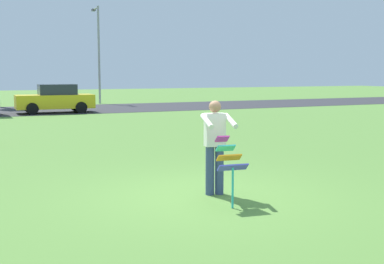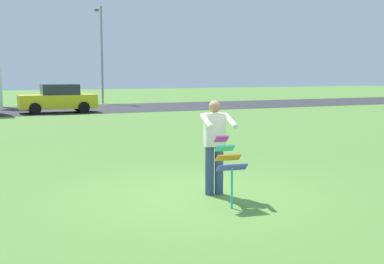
% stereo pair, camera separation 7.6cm
% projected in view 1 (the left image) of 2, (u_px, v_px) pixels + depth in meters
% --- Properties ---
extents(ground_plane, '(120.00, 120.00, 0.00)m').
position_uv_depth(ground_plane, '(204.00, 196.00, 9.09)').
color(ground_plane, '#568438').
extents(road_strip, '(120.00, 8.00, 0.01)m').
position_uv_depth(road_strip, '(36.00, 110.00, 29.82)').
color(road_strip, '#2D2D33').
rests_on(road_strip, ground).
extents(person_kite_flyer, '(0.63, 0.72, 1.73)m').
position_uv_depth(person_kite_flyer, '(215.00, 143.00, 9.06)').
color(person_kite_flyer, '#384772').
rests_on(person_kite_flyer, ground).
extents(kite_held, '(0.52, 0.67, 1.16)m').
position_uv_depth(kite_held, '(229.00, 160.00, 8.32)').
color(kite_held, '#D83399').
rests_on(kite_held, ground).
extents(parked_car_yellow, '(4.23, 1.89, 1.60)m').
position_uv_depth(parked_car_yellow, '(55.00, 99.00, 27.86)').
color(parked_car_yellow, yellow).
rests_on(parked_car_yellow, ground).
extents(streetlight_pole, '(0.24, 1.65, 7.00)m').
position_uv_depth(streetlight_pole, '(98.00, 48.00, 36.16)').
color(streetlight_pole, '#9E9EA3').
rests_on(streetlight_pole, ground).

